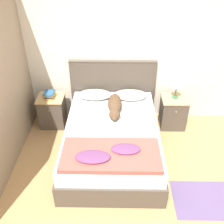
{
  "coord_description": "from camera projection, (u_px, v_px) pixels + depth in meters",
  "views": [
    {
      "loc": [
        -0.02,
        -2.07,
        2.91
      ],
      "look_at": [
        -0.08,
        1.22,
        0.66
      ],
      "focal_mm": 42.0,
      "sensor_mm": 36.0,
      "label": 1
    }
  ],
  "objects": [
    {
      "name": "pillow_left",
      "position": [
        95.0,
        95.0,
        4.5
      ],
      "size": [
        0.58,
        0.34,
        0.11
      ],
      "color": "beige",
      "rests_on": "bed"
    },
    {
      "name": "pillow_right",
      "position": [
        130.0,
        95.0,
        4.5
      ],
      "size": [
        0.58,
        0.34,
        0.11
      ],
      "color": "beige",
      "rests_on": "bed"
    },
    {
      "name": "book_stack",
      "position": [
        49.0,
        95.0,
        4.45
      ],
      "size": [
        0.18,
        0.21,
        0.11
      ],
      "color": "orange",
      "rests_on": "nightstand_left"
    },
    {
      "name": "ground_plane",
      "position": [
        116.0,
        208.0,
        3.35
      ],
      "size": [
        16.0,
        16.0,
        0.0
      ],
      "primitive_type": "plane",
      "color": "tan"
    },
    {
      "name": "dog",
      "position": [
        115.0,
        106.0,
        4.16
      ],
      "size": [
        0.22,
        0.78,
        0.18
      ],
      "color": "brown",
      "rests_on": "bed"
    },
    {
      "name": "headboard",
      "position": [
        113.0,
        89.0,
        4.71
      ],
      "size": [
        1.5,
        0.06,
        1.15
      ],
      "color": "#4C4238",
      "rests_on": "ground_plane"
    },
    {
      "name": "wall_side_left",
      "position": [
        1.0,
        80.0,
        3.52
      ],
      "size": [
        0.06,
        3.1,
        2.55
      ],
      "color": "gray",
      "rests_on": "ground_plane"
    },
    {
      "name": "nightstand_left",
      "position": [
        52.0,
        111.0,
        4.67
      ],
      "size": [
        0.45,
        0.42,
        0.58
      ],
      "color": "#4C4238",
      "rests_on": "ground_plane"
    },
    {
      "name": "table_lamp",
      "position": [
        177.0,
        83.0,
        4.35
      ],
      "size": [
        0.17,
        0.17,
        0.36
      ],
      "color": "#336B4C",
      "rests_on": "nightstand_right"
    },
    {
      "name": "bed",
      "position": [
        112.0,
        140.0,
        4.04
      ],
      "size": [
        1.42,
        2.03,
        0.56
      ],
      "color": "#4C4238",
      "rests_on": "ground_plane"
    },
    {
      "name": "quilt",
      "position": [
        110.0,
        155.0,
        3.3
      ],
      "size": [
        1.26,
        0.61,
        0.11
      ],
      "color": "#BC4C42",
      "rests_on": "bed"
    },
    {
      "name": "wall_back",
      "position": [
        118.0,
        51.0,
        4.39
      ],
      "size": [
        9.0,
        0.06,
        2.55
      ],
      "color": "beige",
      "rests_on": "ground_plane"
    },
    {
      "name": "nightstand_right",
      "position": [
        173.0,
        112.0,
        4.64
      ],
      "size": [
        0.45,
        0.42,
        0.58
      ],
      "color": "#4C4238",
      "rests_on": "ground_plane"
    },
    {
      "name": "rug",
      "position": [
        222.0,
        200.0,
        3.46
      ],
      "size": [
        1.28,
        0.62,
        0.0
      ],
      "color": "#604C75",
      "rests_on": "ground_plane"
    }
  ]
}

